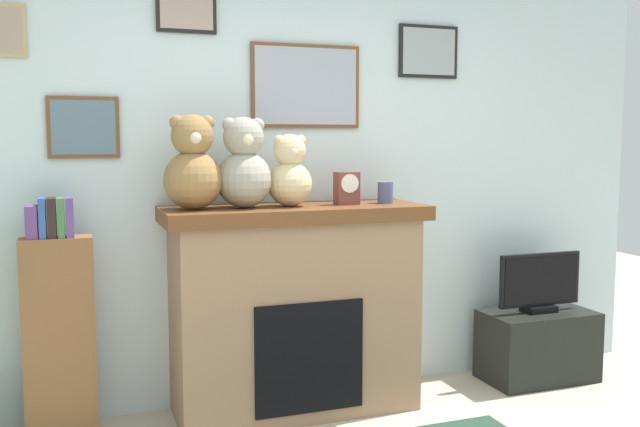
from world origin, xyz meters
name	(u,v)px	position (x,y,z in m)	size (l,w,h in m)	color
back_wall	(263,179)	(0.00, 2.00, 1.31)	(5.20, 0.15, 2.60)	silver
fireplace	(295,308)	(0.09, 1.68, 0.59)	(1.47, 0.57, 1.17)	#976F53
bookshelf	(59,329)	(-1.16, 1.74, 0.58)	(0.35, 0.16, 1.25)	brown
tv_stand	(537,345)	(1.71, 1.64, 0.22)	(0.71, 0.40, 0.45)	black
television	(540,284)	(1.71, 1.64, 0.63)	(0.58, 0.14, 0.38)	black
candle_jar	(385,193)	(0.64, 1.67, 1.24)	(0.09, 0.09, 0.12)	#4C517A
mantel_clock	(347,188)	(0.40, 1.66, 1.27)	(0.13, 0.10, 0.19)	brown
teddy_bear_brown	(193,167)	(-0.47, 1.67, 1.40)	(0.31, 0.31, 0.50)	olive
teddy_bear_cream	(244,167)	(-0.20, 1.67, 1.39)	(0.30, 0.30, 0.49)	gray
teddy_bear_tan	(290,174)	(0.06, 1.67, 1.35)	(0.25, 0.25, 0.40)	#D1BD8A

